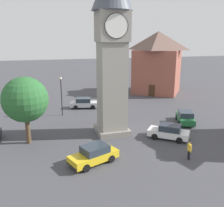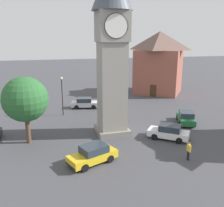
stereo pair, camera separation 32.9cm
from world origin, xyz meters
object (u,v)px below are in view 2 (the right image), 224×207
(car_silver_kerb, at_px, (186,117))
(car_white_side, at_px, (93,154))
(clock_tower, at_px, (112,35))
(lamp_post, at_px, (62,90))
(car_black_far, at_px, (85,103))
(pedestrian, at_px, (189,149))
(tree, at_px, (25,99))
(building_terrace_right, at_px, (159,62))
(car_red_corner, at_px, (169,132))

(car_silver_kerb, bearing_deg, car_white_side, -152.38)
(clock_tower, xyz_separation_m, car_silver_kerb, (9.45, 0.58, -9.62))
(car_white_side, relative_size, lamp_post, 0.86)
(clock_tower, bearing_deg, car_black_far, 96.42)
(car_white_side, bearing_deg, pedestrian, -11.82)
(car_silver_kerb, height_order, pedestrian, pedestrian)
(car_silver_kerb, distance_m, pedestrian, 9.66)
(clock_tower, distance_m, pedestrian, 13.00)
(tree, relative_size, building_terrace_right, 0.59)
(car_black_far, xyz_separation_m, tree, (-7.46, -11.04, 3.65))
(car_white_side, xyz_separation_m, lamp_post, (-1.33, 14.01, 2.69))
(car_red_corner, bearing_deg, lamp_post, 131.41)
(clock_tower, distance_m, lamp_post, 11.49)
(car_silver_kerb, height_order, car_black_far, same)
(pedestrian, distance_m, building_terrace_right, 27.46)
(pedestrian, distance_m, tree, 15.55)
(tree, height_order, lamp_post, tree)
(car_white_side, relative_size, tree, 0.67)
(pedestrian, bearing_deg, lamp_post, 120.52)
(car_red_corner, height_order, pedestrian, pedestrian)
(building_terrace_right, bearing_deg, tree, -141.38)
(pedestrian, bearing_deg, car_red_corner, 82.81)
(tree, bearing_deg, car_white_side, -47.12)
(tree, distance_m, building_terrace_right, 28.87)
(clock_tower, xyz_separation_m, lamp_post, (-4.65, 7.91, -6.93))
(car_black_far, height_order, pedestrian, pedestrian)
(car_silver_kerb, xyz_separation_m, pedestrian, (-4.87, -8.34, 0.25))
(pedestrian, relative_size, tree, 0.26)
(car_white_side, xyz_separation_m, building_terrace_right, (17.20, 23.75, 4.99))
(car_silver_kerb, distance_m, car_white_side, 14.42)
(car_red_corner, bearing_deg, tree, 168.31)
(car_black_far, height_order, building_terrace_right, building_terrace_right)
(tree, bearing_deg, pedestrian, -29.21)
(car_white_side, height_order, pedestrian, pedestrian)
(car_silver_kerb, xyz_separation_m, car_black_far, (-10.65, 10.10, 0.00))
(car_silver_kerb, relative_size, building_terrace_right, 0.40)
(clock_tower, height_order, car_black_far, clock_tower)
(car_red_corner, xyz_separation_m, pedestrian, (-0.57, -4.55, 0.25))
(lamp_post, bearing_deg, car_white_side, -84.59)
(pedestrian, relative_size, lamp_post, 0.33)
(car_white_side, relative_size, pedestrian, 2.64)
(tree, bearing_deg, clock_tower, 2.34)
(clock_tower, relative_size, car_red_corner, 4.18)
(car_red_corner, distance_m, tree, 14.58)
(car_red_corner, height_order, car_white_side, same)
(car_white_side, relative_size, building_terrace_right, 0.40)
(lamp_post, bearing_deg, tree, -115.90)
(car_white_side, distance_m, car_black_far, 16.92)
(car_black_far, bearing_deg, lamp_post, -141.19)
(car_black_far, xyz_separation_m, lamp_post, (-3.45, -2.78, 2.69))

